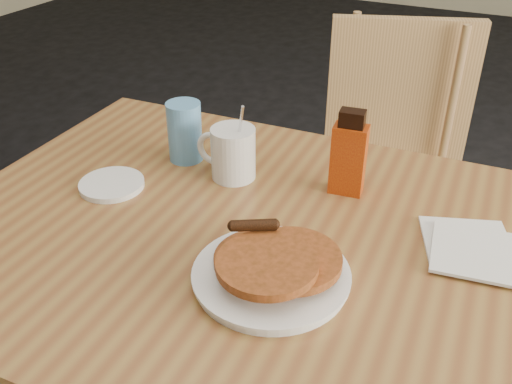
{
  "coord_description": "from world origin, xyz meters",
  "views": [
    {
      "loc": [
        0.38,
        -0.71,
        1.36
      ],
      "look_at": [
        0.03,
        0.03,
        0.85
      ],
      "focal_mm": 40.0,
      "sensor_mm": 36.0,
      "label": 1
    }
  ],
  "objects_px": {
    "pancake_plate": "(272,269)",
    "blue_tumbler": "(185,132)",
    "coffee_mug": "(232,152)",
    "syrup_bottle": "(349,155)",
    "chair_main_far": "(385,155)",
    "main_table": "(284,258)"
  },
  "relations": [
    {
      "from": "syrup_bottle",
      "to": "main_table",
      "type": "bearing_deg",
      "value": -108.44
    },
    {
      "from": "coffee_mug",
      "to": "blue_tumbler",
      "type": "bearing_deg",
      "value": 150.79
    },
    {
      "from": "chair_main_far",
      "to": "coffee_mug",
      "type": "relative_size",
      "value": 5.41
    },
    {
      "from": "syrup_bottle",
      "to": "blue_tumbler",
      "type": "xyz_separation_m",
      "value": [
        -0.37,
        -0.02,
        -0.02
      ]
    },
    {
      "from": "pancake_plate",
      "to": "blue_tumbler",
      "type": "relative_size",
      "value": 1.93
    },
    {
      "from": "pancake_plate",
      "to": "coffee_mug",
      "type": "height_order",
      "value": "coffee_mug"
    },
    {
      "from": "syrup_bottle",
      "to": "coffee_mug",
      "type": "bearing_deg",
      "value": -175.44
    },
    {
      "from": "chair_main_far",
      "to": "coffee_mug",
      "type": "xyz_separation_m",
      "value": [
        -0.19,
        -0.59,
        0.24
      ]
    },
    {
      "from": "pancake_plate",
      "to": "syrup_bottle",
      "type": "relative_size",
      "value": 1.45
    },
    {
      "from": "coffee_mug",
      "to": "chair_main_far",
      "type": "bearing_deg",
      "value": 53.39
    },
    {
      "from": "chair_main_far",
      "to": "coffee_mug",
      "type": "bearing_deg",
      "value": -127.4
    },
    {
      "from": "chair_main_far",
      "to": "pancake_plate",
      "type": "bearing_deg",
      "value": -107.79
    },
    {
      "from": "syrup_bottle",
      "to": "blue_tumbler",
      "type": "relative_size",
      "value": 1.33
    },
    {
      "from": "coffee_mug",
      "to": "syrup_bottle",
      "type": "distance_m",
      "value": 0.24
    },
    {
      "from": "syrup_bottle",
      "to": "blue_tumbler",
      "type": "distance_m",
      "value": 0.37
    },
    {
      "from": "pancake_plate",
      "to": "coffee_mug",
      "type": "relative_size",
      "value": 1.48
    },
    {
      "from": "blue_tumbler",
      "to": "chair_main_far",
      "type": "bearing_deg",
      "value": 60.47
    },
    {
      "from": "main_table",
      "to": "chair_main_far",
      "type": "bearing_deg",
      "value": 90.02
    },
    {
      "from": "main_table",
      "to": "chair_main_far",
      "type": "relative_size",
      "value": 1.47
    },
    {
      "from": "coffee_mug",
      "to": "blue_tumbler",
      "type": "height_order",
      "value": "coffee_mug"
    },
    {
      "from": "main_table",
      "to": "blue_tumbler",
      "type": "bearing_deg",
      "value": 149.97
    },
    {
      "from": "pancake_plate",
      "to": "blue_tumbler",
      "type": "height_order",
      "value": "blue_tumbler"
    }
  ]
}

